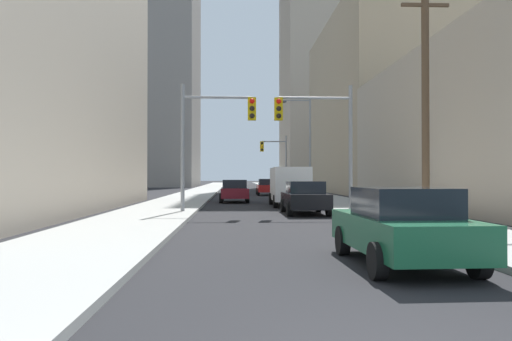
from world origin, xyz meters
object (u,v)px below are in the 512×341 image
object	(u,v)px
sedan_green	(402,226)
sedan_maroon	(234,191)
traffic_signal_near_left	(215,127)
sedan_black	(305,197)
traffic_signal_near_right	(318,127)
sedan_red	(267,187)
traffic_signal_far_right	(275,155)
cargo_van_white	(289,184)

from	to	relation	value
sedan_green	sedan_maroon	distance (m)	24.35
traffic_signal_near_left	sedan_black	bearing A→B (deg)	-2.09
sedan_green	traffic_signal_near_right	bearing A→B (deg)	87.32
sedan_red	traffic_signal_far_right	distance (m)	6.28
sedan_green	traffic_signal_far_right	size ratio (longest dim) A/B	0.71
sedan_green	sedan_black	world-z (taller)	same
sedan_red	traffic_signal_far_right	world-z (taller)	traffic_signal_far_right
sedan_green	sedan_maroon	bearing A→B (deg)	97.65
sedan_maroon	traffic_signal_near_right	size ratio (longest dim) A/B	0.71
sedan_green	sedan_black	xyz separation A→B (m)	(0.00, 13.31, 0.00)
sedan_green	traffic_signal_near_left	size ratio (longest dim) A/B	0.71
cargo_van_white	traffic_signal_near_left	distance (m)	7.88
cargo_van_white	sedan_maroon	size ratio (longest dim) A/B	1.24
sedan_red	traffic_signal_near_left	xyz separation A→B (m)	(-3.99, -23.49, 3.26)
sedan_red	traffic_signal_far_right	bearing A→B (deg)	77.16
cargo_van_white	sedan_maroon	xyz separation A→B (m)	(-3.23, 4.56, -0.52)
sedan_black	sedan_maroon	xyz separation A→B (m)	(-3.24, 10.82, 0.00)
sedan_red	traffic_signal_far_right	size ratio (longest dim) A/B	0.70
sedan_green	sedan_red	distance (m)	36.96
sedan_green	sedan_maroon	xyz separation A→B (m)	(-3.24, 24.13, 0.00)
traffic_signal_far_right	traffic_signal_near_left	bearing A→B (deg)	-100.22
sedan_maroon	traffic_signal_far_right	size ratio (longest dim) A/B	0.71
cargo_van_white	sedan_maroon	world-z (taller)	cargo_van_white
sedan_green	traffic_signal_near_right	xyz separation A→B (m)	(0.63, 13.46, 3.27)
sedan_red	traffic_signal_near_left	world-z (taller)	traffic_signal_near_left
sedan_black	traffic_signal_near_left	xyz separation A→B (m)	(-4.17, 0.15, 3.26)
traffic_signal_near_left	traffic_signal_far_right	size ratio (longest dim) A/B	1.00
sedan_red	traffic_signal_near_right	bearing A→B (deg)	-88.03
sedan_green	sedan_black	distance (m)	13.31
cargo_van_white	sedan_green	xyz separation A→B (m)	(0.01, -19.57, -0.52)
traffic_signal_near_left	traffic_signal_far_right	xyz separation A→B (m)	(5.19, 28.75, -0.03)
traffic_signal_far_right	traffic_signal_near_right	bearing A→B (deg)	-90.78
cargo_van_white	traffic_signal_near_right	world-z (taller)	traffic_signal_near_right
sedan_black	traffic_signal_far_right	distance (m)	29.10
sedan_green	traffic_signal_near_right	world-z (taller)	traffic_signal_near_right
sedan_black	sedan_red	size ratio (longest dim) A/B	1.00
sedan_green	sedan_red	bearing A→B (deg)	90.28
cargo_van_white	sedan_black	size ratio (longest dim) A/B	1.25
traffic_signal_near_left	traffic_signal_near_right	distance (m)	4.80
sedan_black	traffic_signal_near_right	distance (m)	3.33
sedan_black	traffic_signal_near_right	size ratio (longest dim) A/B	0.70
cargo_van_white	traffic_signal_near_left	size ratio (longest dim) A/B	0.87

